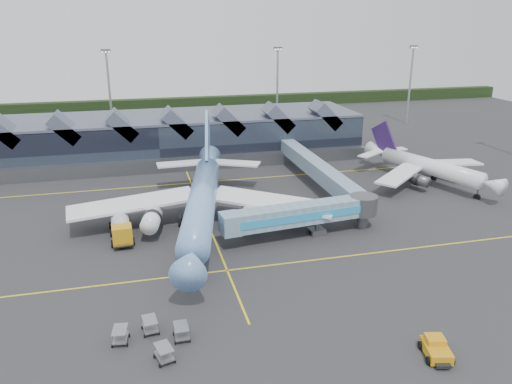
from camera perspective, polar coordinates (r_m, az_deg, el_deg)
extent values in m
plane|color=#28282A|center=(70.27, -4.56, -5.93)|extent=(260.00, 260.00, 0.00)
cube|color=yellow|center=(63.22, -3.31, -8.93)|extent=(120.00, 0.25, 0.01)
cube|color=yellow|center=(96.11, -7.42, 1.02)|extent=(120.00, 0.25, 0.01)
cube|color=yellow|center=(79.33, -5.80, -2.93)|extent=(0.25, 60.00, 0.01)
cube|color=black|center=(175.32, -10.83, 9.81)|extent=(260.00, 4.00, 4.00)
cube|color=black|center=(113.78, -11.29, 6.03)|extent=(90.00, 20.00, 9.00)
cube|color=#535B6F|center=(112.82, -11.44, 8.36)|extent=(90.00, 20.00, 0.60)
cube|color=#55575D|center=(103.93, -10.80, 2.99)|extent=(90.00, 2.50, 2.60)
cube|color=#535B6F|center=(108.48, -26.76, 6.30)|extent=(6.43, 6.00, 6.43)
cube|color=#535B6F|center=(106.60, -20.98, 6.89)|extent=(6.43, 6.00, 6.43)
cube|color=#535B6F|center=(105.83, -15.03, 7.43)|extent=(6.43, 6.00, 6.43)
cube|color=#535B6F|center=(106.20, -9.05, 7.89)|extent=(6.43, 6.00, 6.43)
cube|color=#535B6F|center=(107.71, -3.17, 8.25)|extent=(6.43, 6.00, 6.43)
cube|color=#535B6F|center=(110.29, 2.51, 8.52)|extent=(6.43, 6.00, 6.43)
cube|color=#535B6F|center=(113.88, 7.89, 8.71)|extent=(6.43, 6.00, 6.43)
cylinder|color=#94969C|center=(136.20, -16.36, 10.57)|extent=(0.56, 0.56, 22.00)
cube|color=#55575D|center=(135.11, -16.81, 15.17)|extent=(2.40, 0.50, 0.90)
cylinder|color=#94969C|center=(141.89, 2.45, 11.63)|extent=(0.56, 0.56, 22.00)
cube|color=#55575D|center=(140.85, 2.51, 16.07)|extent=(2.40, 0.50, 0.90)
cylinder|color=#94969C|center=(156.22, 17.18, 11.52)|extent=(0.56, 0.56, 22.00)
cube|color=#55575D|center=(155.28, 17.59, 15.53)|extent=(2.40, 0.50, 0.90)
cylinder|color=#6392C9|center=(73.61, -6.21, -1.04)|extent=(10.93, 33.42, 4.11)
cone|color=#6392C9|center=(55.79, -7.51, -8.02)|extent=(5.20, 6.44, 4.11)
cube|color=black|center=(54.76, -7.61, -7.55)|extent=(1.60, 0.65, 0.48)
cone|color=#6392C9|center=(92.94, -5.40, 3.52)|extent=(5.60, 8.30, 4.11)
cube|color=white|center=(76.62, -13.98, -1.27)|extent=(19.22, 8.11, 1.36)
cube|color=white|center=(75.14, 1.90, -1.09)|extent=(19.27, 14.69, 1.36)
cylinder|color=white|center=(72.88, -11.79, -3.04)|extent=(3.68, 6.11, 2.55)
cylinder|color=white|center=(71.85, -0.69, -2.94)|extent=(3.68, 6.11, 2.55)
cube|color=#6392C9|center=(90.02, -5.55, 5.81)|extent=(2.66, 10.39, 11.32)
cube|color=white|center=(92.00, -8.60, 3.22)|extent=(8.67, 3.63, 0.27)
cube|color=white|center=(91.41, -2.27, 3.32)|extent=(9.16, 6.74, 0.27)
cylinder|color=#55575D|center=(60.65, -7.06, -9.09)|extent=(0.30, 0.30, 2.38)
cylinder|color=#55575D|center=(76.43, -8.66, -2.98)|extent=(0.30, 0.30, 2.38)
cylinder|color=#55575D|center=(75.94, -3.42, -2.93)|extent=(0.30, 0.30, 2.38)
cylinder|color=black|center=(61.01, -7.03, -9.72)|extent=(0.79, 1.59, 1.52)
cylinder|color=white|center=(99.55, 19.33, 2.72)|extent=(10.06, 21.39, 3.08)
cone|color=white|center=(92.89, 25.43, 0.76)|extent=(4.14, 4.51, 3.08)
cube|color=black|center=(92.48, 25.73, 1.07)|extent=(1.22, 0.70, 0.48)
cone|color=white|center=(107.64, 13.80, 4.58)|extent=(4.54, 5.68, 3.08)
cube|color=white|center=(94.82, 16.14, 1.92)|extent=(12.64, 10.97, 1.03)
cube|color=white|center=(105.92, 21.28, 3.14)|extent=(12.92, 4.31, 1.03)
cylinder|color=#55575D|center=(95.33, 18.18, 1.31)|extent=(3.03, 4.13, 1.91)
cylinder|color=#55575D|center=(102.83, 21.57, 2.20)|extent=(3.03, 4.13, 1.91)
cube|color=#301B51|center=(106.17, 14.41, 5.92)|extent=(2.73, 6.69, 7.52)
cube|color=white|center=(104.56, 12.86, 4.23)|extent=(6.10, 5.03, 0.26)
cube|color=white|center=(109.57, 15.40, 4.70)|extent=(6.06, 2.70, 0.26)
cylinder|color=#55575D|center=(94.80, 23.97, -0.23)|extent=(0.29, 0.29, 1.79)
cylinder|color=#55575D|center=(98.76, 17.82, 1.28)|extent=(0.29, 0.29, 1.79)
cylinder|color=#55575D|center=(102.78, 19.67, 1.76)|extent=(0.29, 0.29, 1.79)
cylinder|color=black|center=(94.98, 23.93, -0.55)|extent=(0.81, 1.23, 1.14)
cube|color=#6C95B4|center=(71.01, 5.03, -2.50)|extent=(19.09, 4.88, 2.74)
cube|color=#2A99D5|center=(69.79, 5.54, -2.92)|extent=(18.79, 2.17, 1.13)
cube|color=#6C95B4|center=(67.48, -2.99, -3.65)|extent=(2.77, 3.27, 2.83)
cylinder|color=#55575D|center=(72.88, 7.01, -3.52)|extent=(0.66, 0.66, 3.59)
cube|color=#55575D|center=(73.42, 6.97, -4.50)|extent=(2.46, 2.12, 0.85)
cylinder|color=black|center=(73.06, 6.30, -4.68)|extent=(0.47, 0.89, 0.85)
cylinder|color=black|center=(73.87, 7.62, -4.46)|extent=(0.47, 0.89, 0.85)
cylinder|color=#55575D|center=(75.81, 12.15, -1.44)|extent=(4.16, 4.16, 2.83)
cylinder|color=#55575D|center=(76.46, 12.06, -2.70)|extent=(1.70, 1.70, 3.59)
cube|color=black|center=(74.47, -15.15, -4.38)|extent=(3.26, 10.05, 0.55)
cube|color=orange|center=(70.57, -15.05, -4.69)|extent=(2.79, 2.58, 2.42)
cube|color=black|center=(69.55, -15.05, -4.56)|extent=(2.43, 0.32, 1.10)
cylinder|color=silver|center=(75.13, -15.31, -2.95)|extent=(2.93, 6.53, 2.53)
sphere|color=silver|center=(78.11, -15.44, -2.10)|extent=(2.42, 2.42, 2.42)
sphere|color=silver|center=(72.17, -15.17, -3.87)|extent=(2.42, 2.42, 2.42)
cylinder|color=black|center=(71.53, -16.08, -5.71)|extent=(0.45, 1.12, 1.10)
cylinder|color=black|center=(71.59, -13.88, -5.49)|extent=(0.45, 1.12, 1.10)
cylinder|color=black|center=(75.07, -16.21, -4.52)|extent=(0.45, 1.12, 1.10)
cylinder|color=black|center=(75.12, -14.11, -4.30)|extent=(0.45, 1.12, 1.10)
cylinder|color=black|center=(77.61, -16.29, -3.73)|extent=(0.45, 1.12, 1.10)
cylinder|color=black|center=(77.66, -14.27, -3.52)|extent=(0.45, 1.12, 1.10)
cube|color=orange|center=(51.44, 19.90, -16.63)|extent=(2.83, 3.81, 0.95)
cube|color=orange|center=(51.48, 19.78, -15.62)|extent=(2.01, 1.87, 0.66)
cube|color=black|center=(50.24, 20.59, -18.02)|extent=(1.47, 1.05, 0.28)
cylinder|color=black|center=(50.40, 19.10, -17.75)|extent=(0.45, 0.80, 0.76)
cylinder|color=black|center=(51.14, 21.51, -17.48)|extent=(0.45, 0.80, 0.76)
cylinder|color=black|center=(52.12, 18.27, -16.29)|extent=(0.45, 0.80, 0.76)
cylinder|color=black|center=(52.83, 20.59, -16.05)|extent=(0.45, 0.80, 0.76)
cube|color=gray|center=(52.85, -12.00, -14.91)|extent=(1.58, 2.26, 0.14)
cube|color=gray|center=(52.35, -12.07, -14.08)|extent=(1.58, 2.26, 0.08)
cylinder|color=black|center=(53.76, -11.32, -14.66)|extent=(0.15, 0.36, 0.35)
cube|color=gray|center=(51.38, -8.52, -15.77)|extent=(1.38, 2.14, 0.14)
cube|color=gray|center=(50.87, -8.57, -14.93)|extent=(1.38, 2.14, 0.08)
cylinder|color=black|center=(52.27, -7.79, -15.53)|extent=(0.12, 0.35, 0.35)
cube|color=gray|center=(52.10, -15.22, -15.76)|extent=(1.63, 2.29, 0.14)
cube|color=gray|center=(51.58, -15.31, -14.92)|extent=(1.63, 2.29, 0.08)
cylinder|color=black|center=(52.81, -14.26, -15.61)|extent=(0.16, 0.36, 0.35)
cube|color=gray|center=(48.94, -10.45, -17.91)|extent=(1.86, 2.40, 0.14)
cube|color=gray|center=(48.40, -10.51, -17.05)|extent=(1.86, 2.40, 0.08)
cylinder|color=black|center=(49.92, -9.91, -17.55)|extent=(0.20, 0.37, 0.35)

